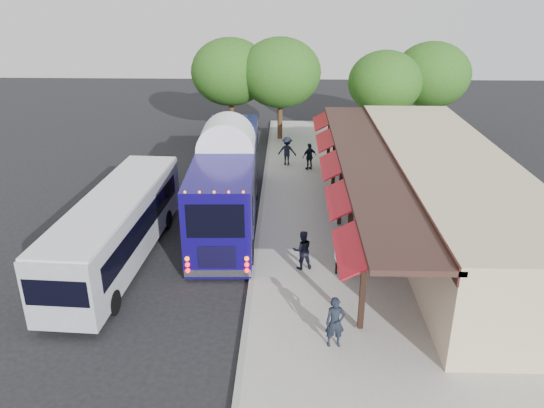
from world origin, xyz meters
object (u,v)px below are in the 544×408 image
(ped_a, at_px, (335,322))
(ped_d, at_px, (287,151))
(coach_bus, at_px, (228,177))
(city_bus, at_px, (117,226))
(ped_b, at_px, (302,250))
(ped_c, at_px, (310,157))
(sign_board, at_px, (337,257))

(ped_a, distance_m, ped_d, 17.72)
(coach_bus, xyz_separation_m, city_bus, (-3.98, -4.43, -0.53))
(city_bus, bearing_deg, ped_d, 64.21)
(ped_b, height_order, ped_d, ped_d)
(ped_c, xyz_separation_m, ped_d, (-1.35, 0.89, 0.07))
(ped_a, bearing_deg, ped_d, 89.11)
(ped_b, relative_size, ped_c, 0.99)
(ped_c, xyz_separation_m, sign_board, (0.62, -12.37, -0.07))
(ped_a, relative_size, sign_board, 1.53)
(ped_a, relative_size, ped_d, 0.95)
(coach_bus, xyz_separation_m, ped_b, (3.43, -5.08, -1.16))
(city_bus, bearing_deg, ped_c, 57.56)
(ped_a, bearing_deg, ped_b, 94.67)
(coach_bus, relative_size, ped_d, 7.03)
(city_bus, xyz_separation_m, ped_a, (8.30, -5.44, -0.59))
(ped_b, height_order, ped_c, ped_c)
(ped_a, bearing_deg, coach_bus, 107.71)
(sign_board, bearing_deg, ped_a, -108.12)
(ped_d, distance_m, sign_board, 13.41)
(ped_a, xyz_separation_m, ped_c, (-0.21, 16.76, -0.03))
(sign_board, bearing_deg, ped_b, 149.98)
(coach_bus, height_order, sign_board, coach_bus)
(coach_bus, xyz_separation_m, ped_a, (4.32, -9.87, -1.12))
(ped_a, bearing_deg, ped_c, 84.78)
(ped_c, bearing_deg, ped_a, 62.29)
(coach_bus, height_order, city_bus, coach_bus)
(sign_board, bearing_deg, coach_bus, 118.03)
(ped_a, bearing_deg, sign_board, 78.72)
(ped_a, distance_m, sign_board, 4.41)
(ped_c, relative_size, sign_board, 1.48)
(coach_bus, bearing_deg, ped_c, 57.14)
(ped_d, bearing_deg, city_bus, 70.94)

